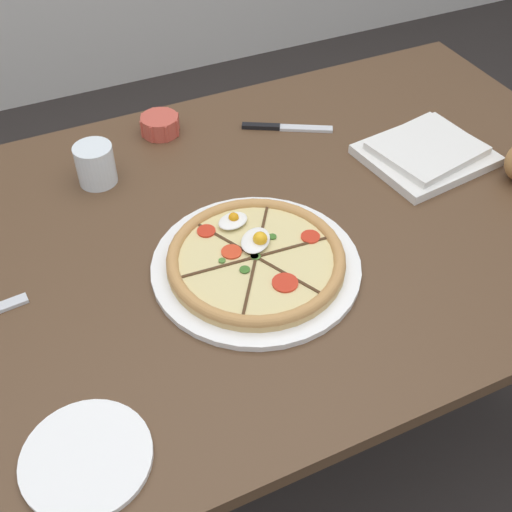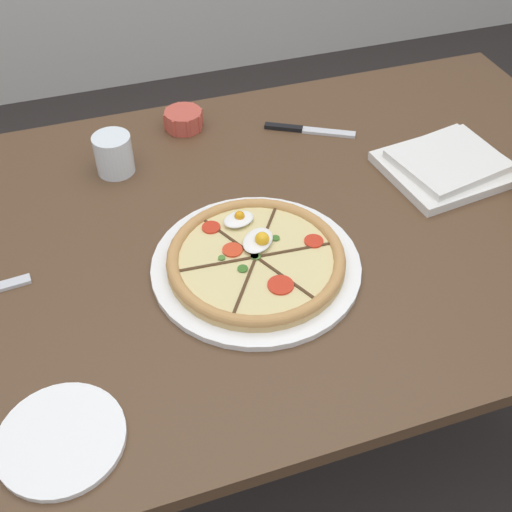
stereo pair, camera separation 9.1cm
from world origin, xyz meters
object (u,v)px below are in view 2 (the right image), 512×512
(dining_table, at_px, (266,255))
(side_saucer, at_px, (61,439))
(pizza, at_px, (256,260))
(ramekin_bowl, at_px, (183,119))
(knife_main, at_px, (308,130))
(napkin_folded, at_px, (447,165))
(water_glass, at_px, (114,156))

(dining_table, distance_m, side_saucer, 0.55)
(pizza, distance_m, ramekin_bowl, 0.47)
(dining_table, xyz_separation_m, side_saucer, (-0.42, -0.34, 0.09))
(ramekin_bowl, xyz_separation_m, knife_main, (0.26, -0.10, -0.02))
(dining_table, distance_m, knife_main, 0.34)
(ramekin_bowl, height_order, knife_main, ramekin_bowl)
(knife_main, bearing_deg, ramekin_bowl, -173.03)
(napkin_folded, xyz_separation_m, side_saucer, (-0.82, -0.38, -0.01))
(knife_main, bearing_deg, side_saucer, -106.36)
(ramekin_bowl, distance_m, knife_main, 0.28)
(water_glass, bearing_deg, knife_main, 1.23)
(dining_table, relative_size, knife_main, 8.18)
(dining_table, bearing_deg, pizza, -118.13)
(pizza, height_order, ramekin_bowl, pizza)
(napkin_folded, relative_size, side_saucer, 1.51)
(knife_main, relative_size, water_glass, 2.26)
(dining_table, height_order, pizza, pizza)
(knife_main, xyz_separation_m, water_glass, (-0.43, -0.01, 0.03))
(ramekin_bowl, distance_m, side_saucer, 0.79)
(pizza, distance_m, water_glass, 0.41)
(side_saucer, bearing_deg, water_glass, 73.55)
(side_saucer, bearing_deg, ramekin_bowl, 63.88)
(ramekin_bowl, xyz_separation_m, napkin_folded, (0.48, -0.33, -0.01))
(dining_table, bearing_deg, napkin_folded, 5.37)
(ramekin_bowl, height_order, side_saucer, ramekin_bowl)
(side_saucer, bearing_deg, pizza, 33.05)
(water_glass, relative_size, side_saucer, 0.46)
(napkin_folded, bearing_deg, dining_table, -174.63)
(dining_table, relative_size, pizza, 4.17)
(dining_table, xyz_separation_m, knife_main, (0.19, 0.27, 0.09))
(napkin_folded, height_order, water_glass, water_glass)
(pizza, relative_size, ramekin_bowl, 4.10)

